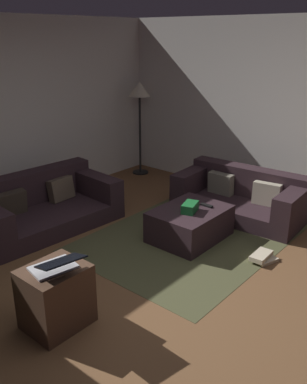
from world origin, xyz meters
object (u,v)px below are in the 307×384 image
at_px(ottoman, 190,224).
at_px(corner_lamp, 140,96).
at_px(laptop, 56,265).
at_px(book_stack, 262,257).
at_px(tv_remote, 207,205).
at_px(couch_right, 242,197).
at_px(side_table, 56,297).
at_px(gift_box, 190,207).
at_px(couch_left, 42,206).

height_order(ottoman, corner_lamp, corner_lamp).
relative_size(laptop, book_stack, 1.41).
distance_m(tv_remote, laptop, 2.29).
height_order(couch_right, book_stack, couch_right).
bearing_deg(side_table, book_stack, -21.46).
xyz_separation_m(ottoman, tv_remote, (0.20, -0.10, 0.20)).
xyz_separation_m(laptop, corner_lamp, (3.60, 2.34, 0.75)).
bearing_deg(corner_lamp, side_table, -147.56).
distance_m(gift_box, book_stack, 0.99).
relative_size(ottoman, gift_box, 3.71).
bearing_deg(side_table, corner_lamp, 32.44).
bearing_deg(laptop, book_stack, -19.97).
bearing_deg(couch_right, book_stack, 126.82).
distance_m(side_table, book_stack, 2.31).
bearing_deg(corner_lamp, couch_right, -101.44).
bearing_deg(gift_box, corner_lamp, 54.44).
bearing_deg(book_stack, couch_left, 110.62).
distance_m(ottoman, corner_lamp, 2.91).
relative_size(side_table, laptop, 1.19).
bearing_deg(book_stack, corner_lamp, 65.01).
bearing_deg(tv_remote, couch_right, 1.01).
distance_m(couch_left, tv_remote, 2.13).
relative_size(couch_right, book_stack, 5.34).
distance_m(gift_box, tv_remote, 0.28).
distance_m(ottoman, side_table, 2.07).
height_order(ottoman, gift_box, gift_box).
bearing_deg(ottoman, couch_left, 118.37).
relative_size(ottoman, side_table, 1.68).
bearing_deg(gift_box, couch_left, 116.26).
bearing_deg(gift_box, book_stack, -81.50).
relative_size(side_table, corner_lamp, 0.34).
relative_size(couch_left, laptop, 4.06).
distance_m(ottoman, tv_remote, 0.30).
xyz_separation_m(couch_left, side_table, (-1.14, -1.80, 0.02)).
height_order(couch_left, ottoman, couch_left).
bearing_deg(tv_remote, couch_left, 123.61).
bearing_deg(couch_right, tv_remote, 86.30).
relative_size(gift_box, tv_remote, 1.55).
relative_size(ottoman, laptop, 1.99).
xyz_separation_m(tv_remote, corner_lamp, (1.32, 2.28, 0.97)).
xyz_separation_m(couch_right, laptop, (-3.14, -0.05, 0.35)).
bearing_deg(tv_remote, book_stack, -97.27).
height_order(couch_left, side_table, couch_left).
distance_m(couch_right, tv_remote, 0.87).
relative_size(tv_remote, corner_lamp, 0.10).
bearing_deg(couch_right, laptop, 87.81).
bearing_deg(ottoman, couch_right, -5.68).
xyz_separation_m(gift_box, book_stack, (0.13, -0.90, -0.39)).
relative_size(couch_right, corner_lamp, 1.10).
distance_m(couch_left, ottoman, 1.94).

